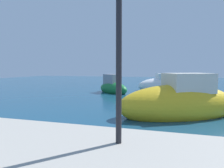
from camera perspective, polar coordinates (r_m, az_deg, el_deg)
moored_boat_2 at (r=16.59m, az=0.23°, el=-0.98°), size 3.41×3.08×1.80m
moored_boat_4 at (r=23.83m, az=0.43°, el=0.28°), size 1.68×3.24×0.94m
moored_boat_5 at (r=8.89m, az=18.82°, el=-5.18°), size 5.57×4.16×2.24m
moored_boat_7 at (r=18.90m, az=13.95°, el=-0.33°), size 4.55×3.20×1.90m
quayside_lamp_post at (r=4.08m, az=2.01°, el=16.44°), size 0.28×0.28×3.89m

